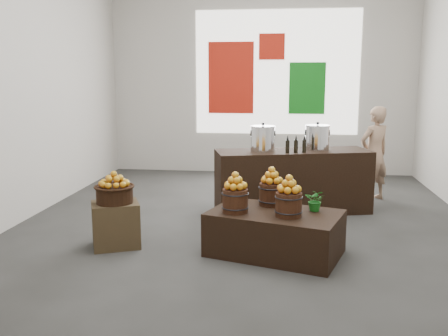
# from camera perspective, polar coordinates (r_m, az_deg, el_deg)

# --- Properties ---
(ground) EXTENTS (7.00, 7.00, 0.00)m
(ground) POSITION_cam_1_polar(r_m,az_deg,el_deg) (6.83, 2.61, -6.00)
(ground) COLOR #343432
(ground) RESTS_ON ground
(back_wall) EXTENTS (6.00, 0.04, 4.00)m
(back_wall) POSITION_cam_1_polar(r_m,az_deg,el_deg) (10.04, 4.29, 10.80)
(back_wall) COLOR #B6B1A8
(back_wall) RESTS_ON ground
(back_opening) EXTENTS (3.20, 0.02, 2.40)m
(back_opening) POSITION_cam_1_polar(r_m,az_deg,el_deg) (10.01, 6.03, 10.78)
(back_opening) COLOR white
(back_opening) RESTS_ON back_wall
(deco_red_left) EXTENTS (0.90, 0.04, 1.40)m
(deco_red_left) POSITION_cam_1_polar(r_m,az_deg,el_deg) (10.06, 0.80, 10.26)
(deco_red_left) COLOR #B01C0D
(deco_red_left) RESTS_ON back_wall
(deco_green_right) EXTENTS (0.70, 0.04, 1.00)m
(deco_green_right) POSITION_cam_1_polar(r_m,az_deg,el_deg) (10.01, 9.47, 8.98)
(deco_green_right) COLOR #106A16
(deco_green_right) RESTS_ON back_wall
(deco_red_upper) EXTENTS (0.50, 0.04, 0.50)m
(deco_red_upper) POSITION_cam_1_polar(r_m,az_deg,el_deg) (10.02, 5.49, 13.65)
(deco_red_upper) COLOR #B01C0D
(deco_red_upper) RESTS_ON back_wall
(crate) EXTENTS (0.64, 0.59, 0.52)m
(crate) POSITION_cam_1_polar(r_m,az_deg,el_deg) (5.87, -12.27, -6.34)
(crate) COLOR #493722
(crate) RESTS_ON ground
(wicker_basket) EXTENTS (0.41, 0.41, 0.19)m
(wicker_basket) POSITION_cam_1_polar(r_m,az_deg,el_deg) (5.78, -12.40, -2.99)
(wicker_basket) COLOR black
(wicker_basket) RESTS_ON crate
(apples_in_basket) EXTENTS (0.32, 0.32, 0.17)m
(apples_in_basket) POSITION_cam_1_polar(r_m,az_deg,el_deg) (5.74, -12.47, -1.23)
(apples_in_basket) COLOR #960407
(apples_in_basket) RESTS_ON wicker_basket
(display_table) EXTENTS (1.58, 1.23, 0.48)m
(display_table) POSITION_cam_1_polar(r_m,az_deg,el_deg) (5.53, 5.84, -7.40)
(display_table) COLOR black
(display_table) RESTS_ON ground
(apple_bucket_front_left) EXTENTS (0.28, 0.28, 0.26)m
(apple_bucket_front_left) POSITION_cam_1_polar(r_m,az_deg,el_deg) (5.40, 1.28, -3.76)
(apple_bucket_front_left) COLOR #3B1F10
(apple_bucket_front_left) RESTS_ON display_table
(apples_in_bucket_front_left) EXTENTS (0.21, 0.21, 0.19)m
(apples_in_bucket_front_left) POSITION_cam_1_polar(r_m,az_deg,el_deg) (5.35, 1.29, -1.47)
(apples_in_bucket_front_left) COLOR #960407
(apples_in_bucket_front_left) RESTS_ON apple_bucket_front_left
(apple_bucket_front_right) EXTENTS (0.28, 0.28, 0.26)m
(apple_bucket_front_right) POSITION_cam_1_polar(r_m,az_deg,el_deg) (5.28, 7.39, -4.16)
(apple_bucket_front_right) COLOR #3B1F10
(apple_bucket_front_right) RESTS_ON display_table
(apples_in_bucket_front_right) EXTENTS (0.21, 0.21, 0.19)m
(apples_in_bucket_front_right) POSITION_cam_1_polar(r_m,az_deg,el_deg) (5.23, 7.45, -1.82)
(apples_in_bucket_front_right) COLOR #960407
(apples_in_bucket_front_right) RESTS_ON apple_bucket_front_right
(apple_bucket_rear) EXTENTS (0.28, 0.28, 0.26)m
(apple_bucket_rear) POSITION_cam_1_polar(r_m,az_deg,el_deg) (5.71, 5.43, -3.01)
(apple_bucket_rear) COLOR #3B1F10
(apple_bucket_rear) RESTS_ON display_table
(apples_in_bucket_rear) EXTENTS (0.21, 0.21, 0.19)m
(apples_in_bucket_rear) POSITION_cam_1_polar(r_m,az_deg,el_deg) (5.66, 5.47, -0.84)
(apples_in_bucket_rear) COLOR #960407
(apples_in_bucket_rear) RESTS_ON apple_bucket_rear
(herb_garnish_right) EXTENTS (0.26, 0.24, 0.24)m
(herb_garnish_right) POSITION_cam_1_polar(r_m,az_deg,el_deg) (5.53, 10.43, -3.66)
(herb_garnish_right) COLOR #146018
(herb_garnish_right) RESTS_ON display_table
(herb_garnish_left) EXTENTS (0.15, 0.13, 0.24)m
(herb_garnish_left) POSITION_cam_1_polar(r_m,az_deg,el_deg) (5.79, 0.81, -2.84)
(herb_garnish_left) COLOR #146018
(herb_garnish_left) RESTS_ON display_table
(counter) EXTENTS (2.29, 1.25, 0.89)m
(counter) POSITION_cam_1_polar(r_m,az_deg,el_deg) (7.23, 7.84, -1.50)
(counter) COLOR black
(counter) RESTS_ON ground
(stock_pot_left) EXTENTS (0.34, 0.34, 0.34)m
(stock_pot_left) POSITION_cam_1_polar(r_m,az_deg,el_deg) (7.02, 4.46, 3.29)
(stock_pot_left) COLOR silver
(stock_pot_left) RESTS_ON counter
(stock_pot_center) EXTENTS (0.34, 0.34, 0.34)m
(stock_pot_center) POSITION_cam_1_polar(r_m,az_deg,el_deg) (7.24, 10.60, 3.36)
(stock_pot_center) COLOR silver
(stock_pot_center) RESTS_ON counter
(oil_cruets) EXTENTS (0.25, 0.12, 0.25)m
(oil_cruets) POSITION_cam_1_polar(r_m,az_deg,el_deg) (6.93, 8.46, 2.75)
(oil_cruets) COLOR black
(oil_cruets) RESTS_ON counter
(shopper) EXTENTS (0.64, 0.59, 1.48)m
(shopper) POSITION_cam_1_polar(r_m,az_deg,el_deg) (8.15, 16.78, 1.59)
(shopper) COLOR #97755C
(shopper) RESTS_ON ground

